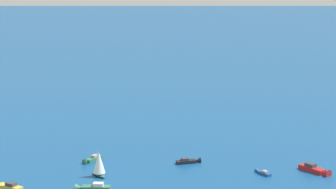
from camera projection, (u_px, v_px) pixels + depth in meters
name	position (u px, v px, depth m)	size (l,w,h in m)	color
motorboat_near_centre	(316.00, 170.00, 203.19)	(6.42, 11.33, 3.20)	#B21E1E
motorboat_far_port	(92.00, 159.00, 214.86)	(8.09, 2.49, 2.32)	#33704C
motorboat_far_stbd	(190.00, 161.00, 212.94)	(7.60, 6.85, 2.37)	black
motorboat_trailing	(91.00, 188.00, 187.35)	(7.23, 9.98, 2.91)	#33704C
motorboat_outer_ring_a	(262.00, 172.00, 201.91)	(3.96, 6.26, 1.79)	#23478C
sailboat_outer_ring_b	(99.00, 164.00, 199.04)	(4.80, 6.94, 8.67)	#33704C
motorboat_outer_ring_d	(6.00, 186.00, 188.46)	(3.09, 10.04, 2.88)	gold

